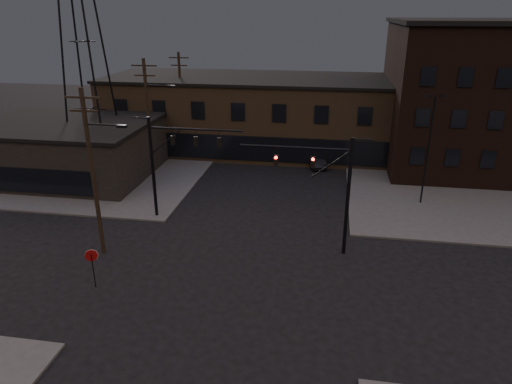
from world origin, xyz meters
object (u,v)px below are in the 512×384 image
stop_sign (92,259)px  parked_car_lot_a (409,164)px  traffic_signal_far (168,157)px  car_crossing (315,159)px  traffic_signal_near (331,183)px

stop_sign → parked_car_lot_a: (21.16, 24.27, -1.01)m
traffic_signal_far → car_crossing: (10.48, 14.75, -4.29)m
traffic_signal_near → stop_sign: traffic_signal_near is taller
parked_car_lot_a → stop_sign: bearing=122.4°
traffic_signal_near → parked_car_lot_a: size_ratio=1.99×
stop_sign → car_crossing: size_ratio=0.57×
traffic_signal_near → traffic_signal_far: bearing=163.8°
parked_car_lot_a → car_crossing: (-9.40, 0.47, -0.11)m
traffic_signal_near → traffic_signal_far: same height
traffic_signal_far → car_crossing: traffic_signal_far is taller
stop_sign → car_crossing: bearing=64.6°
traffic_signal_near → parked_car_lot_a: bearing=66.3°
stop_sign → car_crossing: (11.76, 24.74, -1.13)m
car_crossing → traffic_signal_near: bearing=-101.8°
traffic_signal_near → traffic_signal_far: 12.57m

